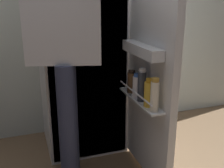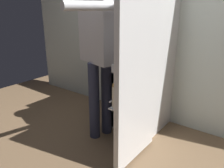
% 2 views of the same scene
% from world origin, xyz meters
% --- Properties ---
extents(ground_plane, '(5.44, 5.44, 0.00)m').
position_xyz_m(ground_plane, '(0.00, 0.00, 0.00)').
color(ground_plane, brown).
extents(kitchen_wall, '(4.40, 0.10, 2.51)m').
position_xyz_m(kitchen_wall, '(0.00, 0.90, 1.25)').
color(kitchen_wall, beige).
rests_on(kitchen_wall, ground_plane).
extents(refrigerator, '(0.71, 1.25, 1.79)m').
position_xyz_m(refrigerator, '(0.03, 0.49, 0.90)').
color(refrigerator, white).
rests_on(refrigerator, ground_plane).
extents(person, '(0.60, 0.87, 1.78)m').
position_xyz_m(person, '(-0.20, 0.06, 1.09)').
color(person, '#2D334C').
rests_on(person, ground_plane).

